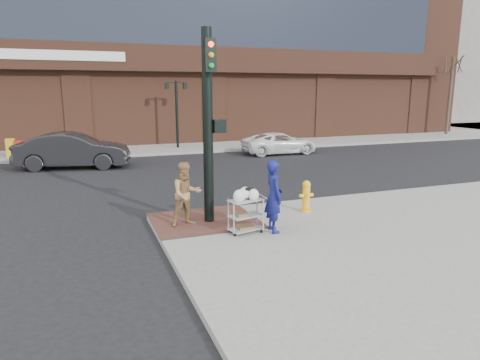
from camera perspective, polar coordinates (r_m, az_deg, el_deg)
name	(u,v)px	position (r m, az deg, el deg)	size (l,w,h in m)	color
ground	(237,233)	(11.11, -0.43, -7.11)	(220.00, 220.00, 0.00)	black
sidewalk_far	(244,125)	(45.00, 0.48, 7.41)	(65.00, 36.00, 0.15)	gray
brick_curb_ramp	(205,220)	(11.70, -4.73, -5.36)	(2.80, 2.40, 0.01)	#4B2D23
filler_block	(417,49)	(64.98, 22.58, 15.80)	(14.00, 20.00, 18.00)	slate
bare_tree_a	(454,55)	(38.27, 26.61, 14.67)	(1.80, 1.80, 7.20)	#382B21
lamp_post	(177,107)	(26.48, -8.44, 9.63)	(1.32, 0.22, 4.00)	black
traffic_signal_pole	(209,121)	(11.12, -4.17, 7.80)	(0.61, 0.51, 5.00)	black
woman_blue	(274,196)	(10.59, 4.52, -2.15)	(0.66, 0.43, 1.81)	navy
pedestrian_tan	(186,194)	(11.13, -7.18, -1.87)	(0.82, 0.64, 1.68)	#A1784B
sedan_dark	(73,150)	(21.56, -21.35, 3.69)	(1.77, 5.09, 1.68)	black
minivan_white	(280,143)	(24.85, 5.34, 4.91)	(2.02, 4.39, 1.22)	white
utility_cart	(246,212)	(10.56, 0.77, -4.34)	(0.91, 0.65, 1.14)	#98989D
fire_hydrant	(306,196)	(12.52, 8.82, -2.10)	(0.43, 0.30, 0.92)	yellow
newsbox_red	(19,149)	(25.15, -27.34, 3.69)	(0.38, 0.34, 0.90)	red
newsbox_yellow	(11,148)	(25.41, -28.24, 3.78)	(0.42, 0.38, 0.99)	gold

